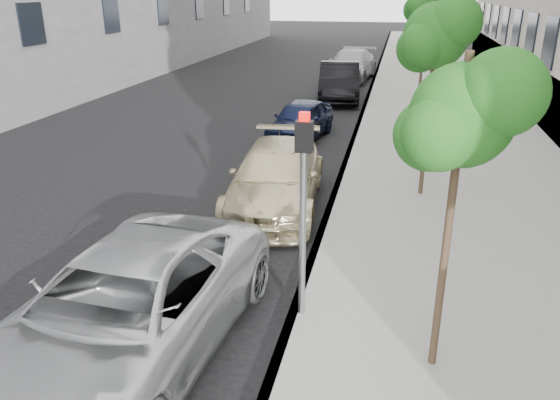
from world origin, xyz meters
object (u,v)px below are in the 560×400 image
(sedan_blue, at_px, (301,120))
(sedan_black, at_px, (339,81))
(tree_near, at_px, (465,116))
(minivan, at_px, (125,311))
(suv, at_px, (276,177))
(signal_pole, at_px, (303,194))
(sedan_rear, at_px, (351,65))
(tree_mid, at_px, (437,36))
(tree_far, at_px, (429,1))

(sedan_blue, height_order, sedan_black, sedan_black)
(tree_near, distance_m, minivan, 4.91)
(tree_near, height_order, sedan_black, tree_near)
(minivan, relative_size, suv, 1.13)
(signal_pole, relative_size, sedan_black, 0.62)
(suv, distance_m, sedan_black, 13.17)
(sedan_rear, bearing_deg, tree_mid, -73.22)
(sedan_black, height_order, sedan_rear, sedan_black)
(tree_far, distance_m, suv, 9.13)
(sedan_blue, relative_size, sedan_black, 0.76)
(tree_far, height_order, sedan_black, tree_far)
(signal_pole, xyz_separation_m, suv, (-1.40, 4.52, -1.37))
(minivan, relative_size, sedan_blue, 1.46)
(sedan_black, bearing_deg, tree_near, -85.85)
(sedan_blue, distance_m, sedan_black, 7.12)
(sedan_rear, bearing_deg, sedan_black, -83.73)
(suv, bearing_deg, signal_pole, -77.25)
(tree_far, xyz_separation_m, minivan, (-4.06, -13.62, -3.60))
(signal_pole, bearing_deg, minivan, -147.98)
(signal_pole, height_order, sedan_rear, signal_pole)
(minivan, xyz_separation_m, suv, (0.74, 5.94, -0.06))
(signal_pole, bearing_deg, tree_near, -24.11)
(tree_mid, height_order, signal_pole, tree_mid)
(suv, xyz_separation_m, sedan_black, (-0.02, 13.17, 0.11))
(tree_mid, height_order, sedan_rear, tree_mid)
(minivan, height_order, suv, minivan)
(sedan_rear, bearing_deg, minivan, -85.54)
(signal_pole, relative_size, sedan_blue, 0.82)
(tree_near, xyz_separation_m, tree_far, (-0.00, 13.00, 0.91))
(suv, relative_size, sedan_blue, 1.29)
(tree_mid, height_order, tree_far, tree_far)
(tree_near, bearing_deg, tree_far, 90.00)
(tree_near, height_order, signal_pole, tree_near)
(sedan_black, bearing_deg, sedan_rear, 84.08)
(tree_near, distance_m, sedan_rear, 24.67)
(tree_mid, height_order, suv, tree_mid)
(tree_near, height_order, suv, tree_near)
(sedan_black, bearing_deg, signal_pole, -91.52)
(tree_mid, bearing_deg, signal_pole, -108.68)
(tree_mid, xyz_separation_m, signal_pole, (-1.93, -5.70, -1.72))
(tree_mid, relative_size, sedan_blue, 1.20)
(suv, xyz_separation_m, sedan_blue, (-0.51, 6.07, -0.07))
(sedan_rear, bearing_deg, suv, -83.81)
(signal_pole, distance_m, sedan_black, 17.79)
(tree_mid, bearing_deg, sedan_blue, 128.18)
(sedan_blue, bearing_deg, minivan, -83.06)
(sedan_blue, relative_size, sedan_rear, 0.69)
(suv, distance_m, sedan_blue, 6.09)
(minivan, xyz_separation_m, sedan_black, (0.71, 19.10, 0.05))
(tree_mid, height_order, minivan, tree_mid)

